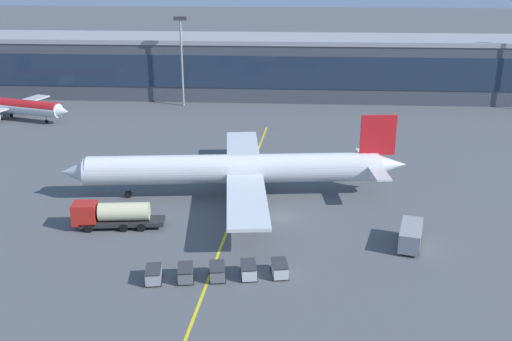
# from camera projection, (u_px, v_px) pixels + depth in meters

# --- Properties ---
(ground_plane) EXTENTS (700.00, 700.00, 0.00)m
(ground_plane) POSITION_uv_depth(u_px,v_px,m) (279.00, 217.00, 74.30)
(ground_plane) COLOR #515459
(apron_lead_in_line) EXTENTS (4.61, 79.90, 0.01)m
(apron_lead_in_line) POSITION_uv_depth(u_px,v_px,m) (235.00, 209.00, 76.52)
(apron_lead_in_line) COLOR yellow
(apron_lead_in_line) RESTS_ON ground_plane
(terminal_building) EXTENTS (155.97, 18.24, 13.84)m
(terminal_building) POSITION_uv_depth(u_px,v_px,m) (240.00, 66.00, 139.21)
(terminal_building) COLOR #424751
(terminal_building) RESTS_ON ground_plane
(main_airliner) EXTENTS (46.89, 37.58, 11.22)m
(main_airliner) POSITION_uv_depth(u_px,v_px,m) (236.00, 169.00, 79.52)
(main_airliner) COLOR silver
(main_airliner) RESTS_ON ground_plane
(fuel_tanker) EXTENTS (11.01, 3.70, 3.25)m
(fuel_tanker) POSITION_uv_depth(u_px,v_px,m) (112.00, 214.00, 70.68)
(fuel_tanker) COLOR #232326
(fuel_tanker) RESTS_ON ground_plane
(lavatory_truck) EXTENTS (3.65, 6.19, 2.50)m
(lavatory_truck) POSITION_uv_depth(u_px,v_px,m) (411.00, 235.00, 66.04)
(lavatory_truck) COLOR gray
(lavatory_truck) RESTS_ON ground_plane
(baggage_cart_0) EXTENTS (1.99, 2.86, 1.48)m
(baggage_cart_0) POSITION_uv_depth(u_px,v_px,m) (154.00, 275.00, 59.09)
(baggage_cart_0) COLOR gray
(baggage_cart_0) RESTS_ON ground_plane
(baggage_cart_1) EXTENTS (1.99, 2.86, 1.48)m
(baggage_cart_1) POSITION_uv_depth(u_px,v_px,m) (186.00, 273.00, 59.37)
(baggage_cart_1) COLOR #595B60
(baggage_cart_1) RESTS_ON ground_plane
(baggage_cart_2) EXTENTS (1.99, 2.86, 1.48)m
(baggage_cart_2) POSITION_uv_depth(u_px,v_px,m) (217.00, 271.00, 59.66)
(baggage_cart_2) COLOR #595B60
(baggage_cart_2) RESTS_ON ground_plane
(baggage_cart_3) EXTENTS (1.99, 2.86, 1.48)m
(baggage_cart_3) POSITION_uv_depth(u_px,v_px,m) (249.00, 270.00, 59.94)
(baggage_cart_3) COLOR #B2B7BC
(baggage_cart_3) RESTS_ON ground_plane
(baggage_cart_4) EXTENTS (1.99, 2.86, 1.48)m
(baggage_cart_4) POSITION_uv_depth(u_px,v_px,m) (280.00, 269.00, 60.23)
(baggage_cart_4) COLOR #B2B7BC
(baggage_cart_4) RESTS_ON ground_plane
(commuter_jet_far) EXTENTS (28.10, 22.45, 8.34)m
(commuter_jet_far) POSITION_uv_depth(u_px,v_px,m) (10.00, 106.00, 118.74)
(commuter_jet_far) COLOR silver
(commuter_jet_far) RESTS_ON ground_plane
(apron_light_mast_0) EXTENTS (2.80, 0.50, 19.29)m
(apron_light_mast_0) POSITION_uv_depth(u_px,v_px,m) (181.00, 53.00, 127.13)
(apron_light_mast_0) COLOR gray
(apron_light_mast_0) RESTS_ON ground_plane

